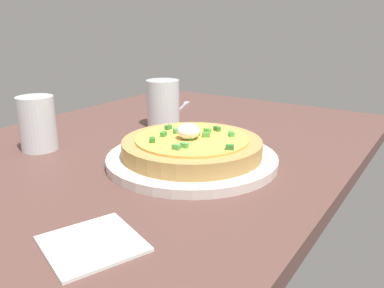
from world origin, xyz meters
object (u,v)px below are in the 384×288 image
object	(u,v)px
plate	(192,159)
napkin	(92,244)
pizza	(192,146)
cup_far	(38,126)
cup_near	(163,105)
fork	(184,105)

from	to	relation	value
plate	napkin	bearing A→B (deg)	-169.51
plate	pizza	size ratio (longest dim) A/B	1.23
plate	napkin	distance (cm)	28.73
plate	napkin	size ratio (longest dim) A/B	2.93
napkin	cup_far	bearing A→B (deg)	61.72
plate	cup_far	world-z (taller)	cup_far
cup_near	napkin	size ratio (longest dim) A/B	1.06
plate	cup_near	world-z (taller)	cup_near
cup_far	fork	world-z (taller)	cup_far
pizza	fork	xyz separation A→B (cm)	(37.91, 27.74, -2.88)
napkin	plate	bearing A→B (deg)	10.49
fork	napkin	world-z (taller)	fork
pizza	cup_far	world-z (taller)	cup_far
plate	napkin	world-z (taller)	plate
cup_near	cup_far	bearing A→B (deg)	161.21
cup_far	plate	bearing A→B (deg)	-70.93
pizza	fork	world-z (taller)	pizza
pizza	cup_far	xyz separation A→B (cm)	(-9.93, 28.77, 1.65)
pizza	cup_far	bearing A→B (deg)	109.04
pizza	fork	bearing A→B (deg)	36.19
cup_far	cup_near	bearing A→B (deg)	-18.79
cup_near	fork	size ratio (longest dim) A/B	1.05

